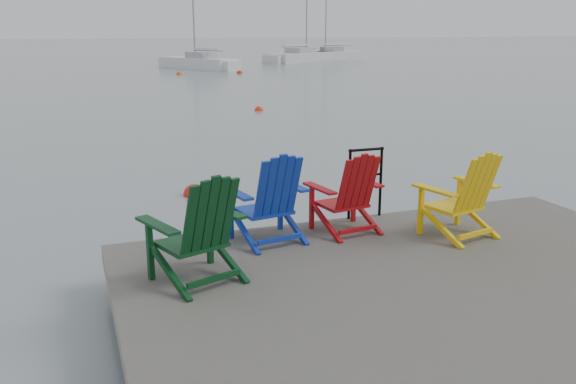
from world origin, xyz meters
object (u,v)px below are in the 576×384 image
object	(u,v)px
chair_green	(199,228)
buoy_a	(194,195)
chair_red	(348,192)
sailboat_mid	(303,57)
sailboat_far	(329,56)
chair_yellow	(463,194)
buoy_d	(179,75)
handrail	(365,176)
chair_blue	(269,198)
sailboat_near	(199,64)
buoy_c	(240,73)
buoy_b	(259,111)

from	to	relation	value
chair_green	buoy_a	xyz separation A→B (m)	(0.93, 4.95, -1.04)
chair_red	sailboat_mid	world-z (taller)	sailboat_mid
sailboat_far	chair_red	bearing A→B (deg)	154.04
chair_red	buoy_a	distance (m)	4.34
chair_yellow	buoy_d	xyz separation A→B (m)	(2.88, 34.24, -1.01)
handrail	chair_red	size ratio (longest dim) A/B	0.93
chair_blue	buoy_d	bearing A→B (deg)	71.70
chair_yellow	sailboat_mid	bearing A→B (deg)	58.01
sailboat_near	sailboat_far	xyz separation A→B (m)	(14.42, 9.05, 0.00)
chair_red	buoy_a	size ratio (longest dim) A/B	2.45
handrail	chair_red	world-z (taller)	chair_red
chair_red	sailboat_far	xyz separation A→B (m)	(20.85, 47.96, -0.63)
chair_yellow	chair_red	bearing A→B (deg)	140.28
chair_blue	buoy_c	xyz separation A→B (m)	(8.97, 33.36, -1.02)
chair_blue	sailboat_mid	bearing A→B (deg)	58.30
chair_yellow	sailboat_near	world-z (taller)	sailboat_near
chair_green	sailboat_mid	world-z (taller)	sailboat_mid
handrail	buoy_a	xyz separation A→B (m)	(-1.48, 3.62, -1.04)
chair_yellow	buoy_c	xyz separation A→B (m)	(6.83, 33.95, -1.01)
chair_blue	chair_red	distance (m)	0.97
sailboat_mid	buoy_b	bearing A→B (deg)	-59.80
chair_green	buoy_b	bearing A→B (deg)	51.13
chair_green	chair_yellow	world-z (taller)	chair_green
chair_green	buoy_b	distance (m)	16.56
sailboat_far	chair_blue	bearing A→B (deg)	153.07
chair_green	buoy_a	bearing A→B (deg)	59.74
chair_red	sailboat_far	distance (m)	52.30
buoy_a	buoy_b	world-z (taller)	buoy_a
buoy_b	buoy_d	xyz separation A→B (m)	(0.53, 18.90, 0.00)
chair_blue	sailboat_near	xyz separation A→B (m)	(7.41, 38.92, -0.66)
chair_red	chair_yellow	world-z (taller)	chair_yellow
sailboat_near	chair_blue	bearing A→B (deg)	-126.98
sailboat_near	buoy_a	size ratio (longest dim) A/B	25.42
chair_blue	sailboat_mid	distance (m)	49.86
chair_blue	chair_yellow	world-z (taller)	chair_blue
sailboat_near	sailboat_mid	distance (m)	13.36
chair_yellow	sailboat_mid	size ratio (longest dim) A/B	0.08
handrail	chair_red	xyz separation A→B (m)	(-0.47, -0.48, -0.05)
handrail	chair_red	bearing A→B (deg)	-134.37
sailboat_mid	buoy_a	world-z (taller)	sailboat_mid
chair_blue	buoy_d	size ratio (longest dim) A/B	2.80
sailboat_mid	handrail	bearing A→B (deg)	-56.23
sailboat_far	buoy_b	distance (m)	37.47
handrail	buoy_b	world-z (taller)	handrail
chair_red	chair_yellow	xyz separation A→B (m)	(1.17, -0.60, 0.02)
buoy_a	buoy_c	world-z (taller)	buoy_c
buoy_d	chair_red	bearing A→B (deg)	-96.85
chair_red	buoy_d	distance (m)	33.91
chair_green	sailboat_near	xyz separation A→B (m)	(8.39, 39.77, -0.68)
chair_blue	sailboat_mid	world-z (taller)	sailboat_mid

